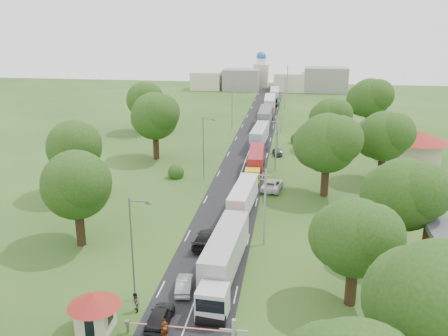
% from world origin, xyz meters
% --- Properties ---
extents(ground, '(260.00, 260.00, 0.00)m').
position_xyz_m(ground, '(0.00, 0.00, 0.00)').
color(ground, '#224316').
rests_on(ground, ground).
extents(road, '(8.00, 200.00, 0.04)m').
position_xyz_m(road, '(0.00, 20.00, 0.00)').
color(road, black).
rests_on(road, ground).
extents(boom_barrier, '(9.22, 0.35, 1.18)m').
position_xyz_m(boom_barrier, '(-1.36, -25.00, 0.89)').
color(boom_barrier, slate).
rests_on(boom_barrier, ground).
extents(guard_booth, '(4.40, 4.40, 3.45)m').
position_xyz_m(guard_booth, '(-7.20, -25.00, 2.16)').
color(guard_booth, beige).
rests_on(guard_booth, ground).
extents(info_sign, '(0.12, 3.10, 4.10)m').
position_xyz_m(info_sign, '(5.20, 35.00, 3.00)').
color(info_sign, slate).
rests_on(info_sign, ground).
extents(pole_1, '(1.60, 0.24, 9.00)m').
position_xyz_m(pole_1, '(5.50, -7.00, 4.68)').
color(pole_1, gray).
rests_on(pole_1, ground).
extents(pole_2, '(1.60, 0.24, 9.00)m').
position_xyz_m(pole_2, '(5.50, 21.00, 4.68)').
color(pole_2, gray).
rests_on(pole_2, ground).
extents(pole_3, '(1.60, 0.24, 9.00)m').
position_xyz_m(pole_3, '(5.50, 49.00, 4.68)').
color(pole_3, gray).
rests_on(pole_3, ground).
extents(pole_4, '(1.60, 0.24, 9.00)m').
position_xyz_m(pole_4, '(5.50, 77.00, 4.68)').
color(pole_4, gray).
rests_on(pole_4, ground).
extents(pole_5, '(1.60, 0.24, 9.00)m').
position_xyz_m(pole_5, '(5.50, 105.00, 4.68)').
color(pole_5, gray).
rests_on(pole_5, ground).
extents(lamp_0, '(2.03, 0.22, 10.00)m').
position_xyz_m(lamp_0, '(-5.35, -20.00, 5.55)').
color(lamp_0, slate).
rests_on(lamp_0, ground).
extents(lamp_1, '(2.03, 0.22, 10.00)m').
position_xyz_m(lamp_1, '(-5.35, 15.00, 5.55)').
color(lamp_1, slate).
rests_on(lamp_1, ground).
extents(lamp_2, '(2.03, 0.22, 10.00)m').
position_xyz_m(lamp_2, '(-5.35, 50.00, 5.55)').
color(lamp_2, slate).
rests_on(lamp_2, ground).
extents(tree_1, '(9.60, 9.60, 12.05)m').
position_xyz_m(tree_1, '(17.99, -29.83, 7.85)').
color(tree_1, '#382616').
rests_on(tree_1, ground).
extents(tree_2, '(8.00, 8.00, 10.10)m').
position_xyz_m(tree_2, '(13.99, -17.86, 6.60)').
color(tree_2, '#382616').
rests_on(tree_2, ground).
extents(tree_3, '(8.80, 8.80, 11.07)m').
position_xyz_m(tree_3, '(19.99, -7.84, 7.22)').
color(tree_3, '#382616').
rests_on(tree_3, ground).
extents(tree_4, '(9.60, 9.60, 12.05)m').
position_xyz_m(tree_4, '(12.99, 10.17, 7.85)').
color(tree_4, '#382616').
rests_on(tree_4, ground).
extents(tree_5, '(8.80, 8.80, 11.07)m').
position_xyz_m(tree_5, '(21.99, 18.16, 7.22)').
color(tree_5, '#382616').
rests_on(tree_5, ground).
extents(tree_6, '(8.00, 8.00, 10.10)m').
position_xyz_m(tree_6, '(14.99, 35.14, 6.60)').
color(tree_6, '#382616').
rests_on(tree_6, ground).
extents(tree_7, '(9.60, 9.60, 12.05)m').
position_xyz_m(tree_7, '(23.99, 50.17, 7.85)').
color(tree_7, '#382616').
rests_on(tree_7, ground).
extents(tree_10, '(8.80, 8.80, 11.07)m').
position_xyz_m(tree_10, '(-15.01, -9.84, 7.22)').
color(tree_10, '#382616').
rests_on(tree_10, ground).
extents(tree_11, '(8.80, 8.80, 11.07)m').
position_xyz_m(tree_11, '(-22.01, 5.16, 7.22)').
color(tree_11, '#382616').
rests_on(tree_11, ground).
extents(tree_12, '(9.60, 9.60, 12.05)m').
position_xyz_m(tree_12, '(-16.01, 25.17, 7.85)').
color(tree_12, '#382616').
rests_on(tree_12, ground).
extents(tree_13, '(8.80, 8.80, 11.07)m').
position_xyz_m(tree_13, '(-24.01, 45.16, 7.22)').
color(tree_13, '#382616').
rests_on(tree_13, ground).
extents(house_cream, '(10.08, 10.08, 5.80)m').
position_xyz_m(house_cream, '(30.00, 30.00, 3.64)').
color(house_cream, beige).
rests_on(house_cream, ground).
extents(distant_town, '(52.00, 8.00, 8.00)m').
position_xyz_m(distant_town, '(0.68, 110.00, 3.49)').
color(distant_town, gray).
rests_on(distant_town, ground).
extents(church, '(5.00, 5.00, 12.30)m').
position_xyz_m(church, '(-4.00, 118.00, 5.39)').
color(church, beige).
rests_on(church, ground).
extents(truck_0, '(3.46, 15.74, 4.35)m').
position_xyz_m(truck_0, '(2.09, -15.32, 2.31)').
color(truck_0, silver).
rests_on(truck_0, ground).
extents(truck_1, '(3.07, 13.75, 3.80)m').
position_xyz_m(truck_1, '(2.15, 0.95, 2.01)').
color(truck_1, red).
rests_on(truck_1, ground).
extents(truck_2, '(2.74, 13.56, 3.75)m').
position_xyz_m(truck_2, '(2.39, 18.80, 1.99)').
color(truck_2, yellow).
rests_on(truck_2, ground).
extents(truck_3, '(2.99, 14.16, 3.91)m').
position_xyz_m(truck_3, '(1.69, 34.94, 2.08)').
color(truck_3, navy).
rests_on(truck_3, ground).
extents(truck_4, '(2.72, 15.54, 4.31)m').
position_xyz_m(truck_4, '(1.68, 52.56, 2.29)').
color(truck_4, silver).
rests_on(truck_4, ground).
extents(truck_5, '(3.04, 15.62, 4.32)m').
position_xyz_m(truck_5, '(1.79, 69.52, 2.29)').
color(truck_5, maroon).
rests_on(truck_5, ground).
extents(truck_6, '(2.86, 14.34, 3.97)m').
position_xyz_m(truck_6, '(2.29, 86.04, 2.10)').
color(truck_6, '#266635').
rests_on(truck_6, ground).
extents(car_lane_front, '(1.83, 4.51, 1.53)m').
position_xyz_m(car_lane_front, '(-2.17, -23.50, 0.77)').
color(car_lane_front, black).
rests_on(car_lane_front, ground).
extents(car_lane_mid, '(1.94, 4.25, 1.35)m').
position_xyz_m(car_lane_mid, '(-1.29, -18.00, 0.68)').
color(car_lane_mid, gray).
rests_on(car_lane_mid, ground).
extents(car_lane_rear, '(2.64, 5.76, 1.63)m').
position_xyz_m(car_lane_rear, '(-1.00, -8.18, 0.82)').
color(car_lane_rear, black).
rests_on(car_lane_rear, ground).
extents(car_verge_near, '(3.43, 6.12, 1.62)m').
position_xyz_m(car_verge_near, '(5.50, 11.45, 0.81)').
color(car_verge_near, silver).
rests_on(car_verge_near, ground).
extents(car_verge_far, '(2.20, 4.11, 1.33)m').
position_xyz_m(car_verge_far, '(5.50, 30.71, 0.67)').
color(car_verge_far, '#54575B').
rests_on(car_verge_far, ground).
extents(pedestrian_near, '(0.84, 0.77, 1.93)m').
position_xyz_m(pedestrian_near, '(-1.24, -25.44, 0.96)').
color(pedestrian_near, gray).
rests_on(pedestrian_near, ground).
extents(pedestrian_booth, '(0.98, 1.08, 1.82)m').
position_xyz_m(pedestrian_booth, '(-4.80, -22.00, 0.91)').
color(pedestrian_booth, gray).
rests_on(pedestrian_booth, ground).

